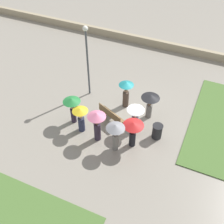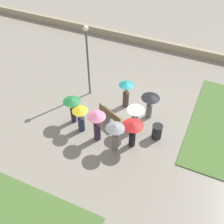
{
  "view_description": "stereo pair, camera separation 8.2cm",
  "coord_description": "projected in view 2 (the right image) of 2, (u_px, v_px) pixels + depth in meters",
  "views": [
    {
      "loc": [
        -3.77,
        11.99,
        12.26
      ],
      "look_at": [
        1.19,
        0.81,
        0.63
      ],
      "focal_mm": 45.0,
      "sensor_mm": 36.0,
      "label": 1
    },
    {
      "loc": [
        -3.85,
        11.95,
        12.26
      ],
      "look_at": [
        1.19,
        0.81,
        0.63
      ],
      "focal_mm": 45.0,
      "sensor_mm": 36.0,
      "label": 2
    }
  ],
  "objects": [
    {
      "name": "crowd_person_grey",
      "position": [
        115.0,
        132.0,
        14.71
      ],
      "size": [
        1.01,
        1.01,
        1.89
      ],
      "rotation": [
        0.0,
        0.0,
        0.29
      ],
      "color": "slate",
      "rests_on": "ground_plane"
    },
    {
      "name": "lamp_post",
      "position": [
        87.0,
        54.0,
        17.01
      ],
      "size": [
        0.32,
        0.32,
        4.91
      ],
      "color": "#474C51",
      "rests_on": "ground_plane"
    },
    {
      "name": "crowd_person_pink",
      "position": [
        97.0,
        122.0,
        15.22
      ],
      "size": [
        1.03,
        1.03,
        2.03
      ],
      "rotation": [
        0.0,
        0.0,
        1.59
      ],
      "color": "#2D2333",
      "rests_on": "ground_plane"
    },
    {
      "name": "ground_plane",
      "position": [
        135.0,
        117.0,
        17.49
      ],
      "size": [
        90.0,
        90.0,
        0.0
      ],
      "primitive_type": "plane",
      "color": "gray"
    },
    {
      "name": "crowd_person_red",
      "position": [
        133.0,
        130.0,
        14.98
      ],
      "size": [
        1.14,
        1.14,
        1.76
      ],
      "rotation": [
        0.0,
        0.0,
        5.11
      ],
      "color": "black",
      "rests_on": "ground_plane"
    },
    {
      "name": "crowd_person_black",
      "position": [
        150.0,
        102.0,
        16.62
      ],
      "size": [
        1.11,
        1.11,
        1.74
      ],
      "rotation": [
        0.0,
        0.0,
        4.82
      ],
      "color": "slate",
      "rests_on": "ground_plane"
    },
    {
      "name": "park_bench",
      "position": [
        111.0,
        115.0,
        16.93
      ],
      "size": [
        1.87,
        1.12,
        0.9
      ],
      "rotation": [
        0.0,
        0.0,
        -0.41
      ],
      "color": "brown",
      "rests_on": "ground_plane"
    },
    {
      "name": "parapet_wall",
      "position": [
        173.0,
        47.0,
        22.92
      ],
      "size": [
        45.0,
        0.35,
        0.65
      ],
      "color": "tan",
      "rests_on": "ground_plane"
    },
    {
      "name": "crowd_person_green",
      "position": [
        72.0,
        105.0,
        16.3
      ],
      "size": [
        1.03,
        1.03,
        1.82
      ],
      "rotation": [
        0.0,
        0.0,
        5.21
      ],
      "color": "#2D2333",
      "rests_on": "ground_plane"
    },
    {
      "name": "trash_bin",
      "position": [
        157.0,
        132.0,
        15.93
      ],
      "size": [
        0.61,
        0.61,
        0.93
      ],
      "color": "#232326",
      "rests_on": "ground_plane"
    },
    {
      "name": "crowd_person_white",
      "position": [
        135.0,
        116.0,
        15.83
      ],
      "size": [
        1.0,
        1.0,
        1.84
      ],
      "rotation": [
        0.0,
        0.0,
        3.68
      ],
      "color": "#2D2333",
      "rests_on": "ground_plane"
    },
    {
      "name": "crowd_person_teal",
      "position": [
        126.0,
        91.0,
        17.39
      ],
      "size": [
        0.93,
        0.93,
        1.92
      ],
      "rotation": [
        0.0,
        0.0,
        4.95
      ],
      "color": "#47382D",
      "rests_on": "ground_plane"
    },
    {
      "name": "crowd_person_yellow",
      "position": [
        81.0,
        117.0,
        15.95
      ],
      "size": [
        0.91,
        0.91,
        1.71
      ],
      "rotation": [
        0.0,
        0.0,
        3.39
      ],
      "color": "#282D47",
      "rests_on": "ground_plane"
    }
  ]
}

